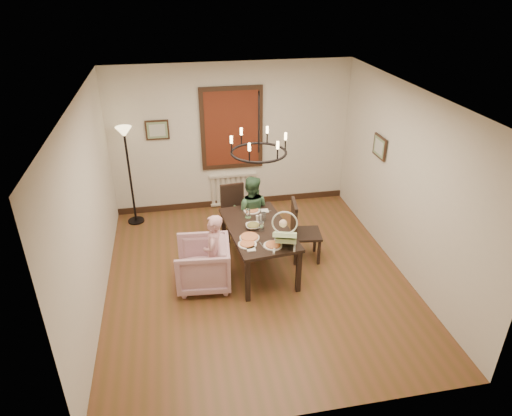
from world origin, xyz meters
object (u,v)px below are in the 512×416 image
object	(u,v)px
drinking_glass	(261,226)
chair_right	(306,231)
floor_lamp	(130,178)
dining_table	(258,232)
armchair	(203,264)
elderly_woman	(214,259)
chair_far	(235,213)
seated_man	(251,217)
baby_bouncer	(285,233)

from	to	relation	value
drinking_glass	chair_right	bearing A→B (deg)	16.15
drinking_glass	floor_lamp	world-z (taller)	floor_lamp
dining_table	armchair	xyz separation A→B (m)	(-0.89, -0.26, -0.29)
dining_table	elderly_woman	world-z (taller)	elderly_woman
chair_far	armchair	bearing A→B (deg)	-123.19
dining_table	drinking_glass	distance (m)	0.19
seated_man	baby_bouncer	bearing A→B (deg)	119.59
chair_right	drinking_glass	distance (m)	0.86
chair_far	seated_man	world-z (taller)	seated_man
dining_table	chair_right	bearing A→B (deg)	3.23
elderly_woman	baby_bouncer	distance (m)	1.10
dining_table	floor_lamp	distance (m)	2.75
chair_far	floor_lamp	bearing A→B (deg)	147.81
drinking_glass	seated_man	bearing A→B (deg)	90.47
chair_far	baby_bouncer	size ratio (longest dim) A/B	1.78
chair_right	floor_lamp	world-z (taller)	floor_lamp
dining_table	elderly_woman	xyz separation A→B (m)	(-0.73, -0.38, -0.15)
armchair	baby_bouncer	xyz separation A→B (m)	(1.17, -0.26, 0.55)
chair_right	floor_lamp	xyz separation A→B (m)	(-2.78, 1.77, 0.38)
dining_table	floor_lamp	bearing A→B (deg)	129.87
dining_table	chair_far	world-z (taller)	chair_far
chair_far	drinking_glass	xyz separation A→B (m)	(0.24, -1.12, 0.34)
elderly_woman	chair_right	bearing A→B (deg)	124.43
floor_lamp	armchair	bearing A→B (deg)	-63.43
chair_far	floor_lamp	distance (m)	2.01
dining_table	chair_right	distance (m)	0.83
dining_table	drinking_glass	bearing A→B (deg)	-80.67
elderly_woman	floor_lamp	size ratio (longest dim) A/B	0.56
chair_far	elderly_woman	size ratio (longest dim) A/B	0.94
chair_right	elderly_woman	size ratio (longest dim) A/B	1.04
armchair	floor_lamp	distance (m)	2.49
drinking_glass	chair_far	bearing A→B (deg)	101.99
dining_table	armchair	size ratio (longest dim) A/B	2.08
chair_right	drinking_glass	size ratio (longest dim) A/B	6.80
seated_man	elderly_woman	bearing A→B (deg)	74.00
dining_table	elderly_woman	distance (m)	0.83
armchair	baby_bouncer	world-z (taller)	baby_bouncer
dining_table	chair_far	size ratio (longest dim) A/B	1.76
chair_right	elderly_woman	bearing A→B (deg)	116.02
dining_table	armchair	distance (m)	0.97
chair_right	armchair	world-z (taller)	chair_right
seated_man	floor_lamp	bearing A→B (deg)	-12.68
elderly_woman	seated_man	world-z (taller)	seated_man
chair_right	floor_lamp	distance (m)	3.32
chair_right	armchair	bearing A→B (deg)	110.81
elderly_woman	floor_lamp	xyz separation A→B (m)	(-1.25, 2.28, 0.40)
elderly_woman	baby_bouncer	size ratio (longest dim) A/B	1.89
seated_man	floor_lamp	distance (m)	2.34
chair_right	baby_bouncer	size ratio (longest dim) A/B	1.96
armchair	drinking_glass	distance (m)	1.03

